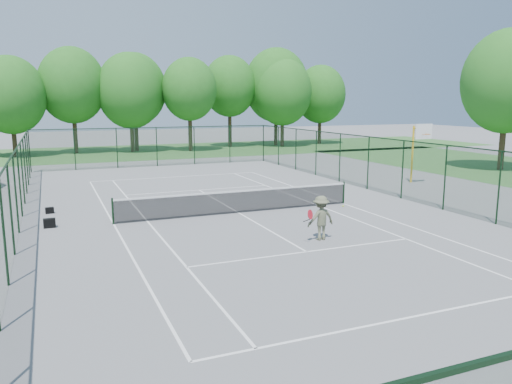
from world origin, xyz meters
TOP-DOWN VIEW (x-y plane):
  - ground at (0.00, 0.00)m, footprint 140.00×140.00m
  - grass_far at (0.00, 30.00)m, footprint 80.00×16.00m
  - court_lines at (0.00, 0.00)m, footprint 11.05×23.85m
  - tennis_net at (0.00, 0.00)m, footprint 11.08×0.08m
  - fence_enclosure at (0.00, 0.00)m, footprint 18.05×36.05m
  - tree_line_far at (0.00, 30.00)m, footprint 39.40×6.40m
  - basketball_goal at (12.95, 3.51)m, footprint 1.20×1.43m
  - tree_side at (22.92, 6.19)m, footprint 6.37×6.37m
  - sports_bag_a at (-7.91, 0.43)m, footprint 0.46×0.28m
  - sports_bag_b at (-7.89, 3.19)m, footprint 0.38×0.26m
  - tennis_player at (1.18, -5.26)m, footprint 2.10×0.89m

SIDE VIEW (x-z plane):
  - ground at x=0.00m, z-range 0.00..0.00m
  - court_lines at x=0.00m, z-range 0.00..0.01m
  - grass_far at x=0.00m, z-range 0.00..0.01m
  - sports_bag_b at x=-7.89m, z-range 0.00..0.27m
  - sports_bag_a at x=-7.91m, z-range 0.00..0.37m
  - tennis_net at x=0.00m, z-range 0.03..1.13m
  - tennis_player at x=1.18m, z-range 0.00..1.62m
  - fence_enclosure at x=0.00m, z-range 0.05..3.07m
  - basketball_goal at x=12.95m, z-range 0.74..4.39m
  - tree_line_far at x=0.00m, z-range 1.14..10.84m
  - tree_side at x=22.92m, z-range 1.32..11.41m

